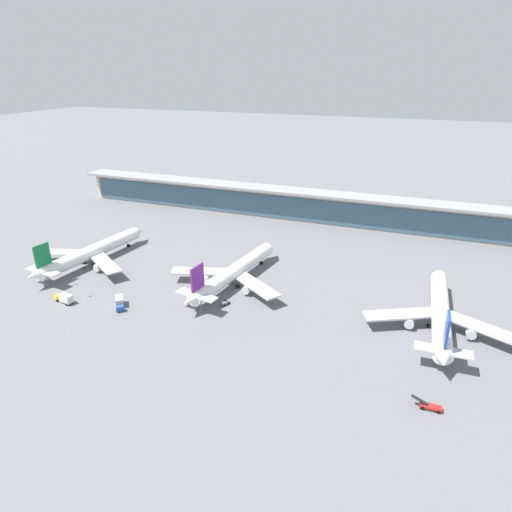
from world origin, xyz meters
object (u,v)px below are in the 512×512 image
service_truck_by_tail_blue (120,302)px  airliner_centre_stand (233,272)px  service_truck_near_nose_yellow (64,298)px  safety_cone_bravo (50,279)px  airliner_right_stand (441,313)px  service_truck_on_taxiway_grey (225,302)px  airliner_left_stand (90,253)px  service_truck_mid_apron_yellow (199,291)px  service_truck_under_wing_red (430,406)px  safety_cone_charlie (76,284)px  safety_cone_alpha (91,295)px

service_truck_by_tail_blue → airliner_centre_stand: bearing=44.9°
service_truck_near_nose_yellow → safety_cone_bravo: bearing=146.4°
airliner_right_stand → service_truck_on_taxiway_grey: 65.69m
airliner_left_stand → service_truck_mid_apron_yellow: bearing=-7.5°
service_truck_mid_apron_yellow → safety_cone_bravo: service_truck_mid_apron_yellow is taller
service_truck_under_wing_red → service_truck_on_taxiway_grey: (-63.10, 27.05, 0.07)m
airliner_centre_stand → service_truck_near_nose_yellow: airliner_centre_stand is taller
service_truck_near_nose_yellow → safety_cone_charlie: 12.99m
safety_cone_alpha → safety_cone_bravo: size_ratio=1.00×
service_truck_near_nose_yellow → service_truck_mid_apron_yellow: size_ratio=1.12×
airliner_centre_stand → service_truck_mid_apron_yellow: 13.57m
service_truck_on_taxiway_grey → safety_cone_alpha: size_ratio=4.72×
service_truck_by_tail_blue → safety_cone_charlie: 25.39m
service_truck_near_nose_yellow → safety_cone_alpha: (4.86, 6.53, -1.37)m
airliner_right_stand → service_truck_mid_apron_yellow: airliner_right_stand is taller
service_truck_mid_apron_yellow → service_truck_on_taxiway_grey: service_truck_mid_apron_yellow is taller
safety_cone_alpha → airliner_right_stand: bearing=11.1°
airliner_left_stand → airliner_right_stand: size_ratio=1.00×
service_truck_by_tail_blue → safety_cone_bravo: service_truck_by_tail_blue is taller
airliner_left_stand → airliner_centre_stand: (59.06, 3.35, 0.00)m
safety_cone_bravo → airliner_centre_stand: bearing=17.7°
service_truck_by_tail_blue → airliner_left_stand: bearing=142.4°
service_truck_under_wing_red → safety_cone_bravo: bearing=170.8°
safety_cone_bravo → service_truck_near_nose_yellow: bearing=-33.6°
safety_cone_alpha → safety_cone_charlie: (-10.58, 5.06, 0.00)m
service_truck_mid_apron_yellow → airliner_right_stand: bearing=4.7°
service_truck_near_nose_yellow → safety_cone_bravo: size_ratio=10.85×
service_truck_near_nose_yellow → service_truck_by_tail_blue: size_ratio=1.06×
airliner_right_stand → service_truck_under_wing_red: bearing=-92.5°
service_truck_by_tail_blue → safety_cone_bravo: 36.63m
airliner_centre_stand → airliner_right_stand: (68.09, -3.75, 0.00)m
service_truck_under_wing_red → safety_cone_bravo: service_truck_under_wing_red is taller
airliner_left_stand → safety_cone_charlie: bearing=-67.0°
airliner_right_stand → safety_cone_bravo: airliner_right_stand is taller
airliner_centre_stand → safety_cone_charlie: size_ratio=81.43×
airliner_centre_stand → safety_cone_charlie: 55.88m
service_truck_near_nose_yellow → service_truck_by_tail_blue: (18.55, 4.24, 0.00)m
service_truck_by_tail_blue → safety_cone_charlie: (-24.27, 7.35, -1.37)m
airliner_right_stand → safety_cone_bravo: 132.71m
airliner_centre_stand → service_truck_on_taxiway_grey: size_ratio=17.26×
airliner_centre_stand → service_truck_by_tail_blue: bearing=-135.1°
service_truck_under_wing_red → service_truck_by_tail_blue: (-94.10, 13.78, 0.88)m
safety_cone_bravo → safety_cone_charlie: same height
safety_cone_bravo → safety_cone_charlie: bearing=0.4°
airliner_left_stand → service_truck_near_nose_yellow: (12.87, -28.46, -3.10)m
airliner_centre_stand → service_truck_by_tail_blue: (-27.63, -27.57, -3.10)m
airliner_left_stand → service_truck_under_wing_red: 131.21m
airliner_right_stand → safety_cone_alpha: bearing=-168.9°
airliner_right_stand → airliner_left_stand: bearing=179.8°
airliner_left_stand → service_truck_under_wing_red: (125.52, -38.00, -3.98)m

